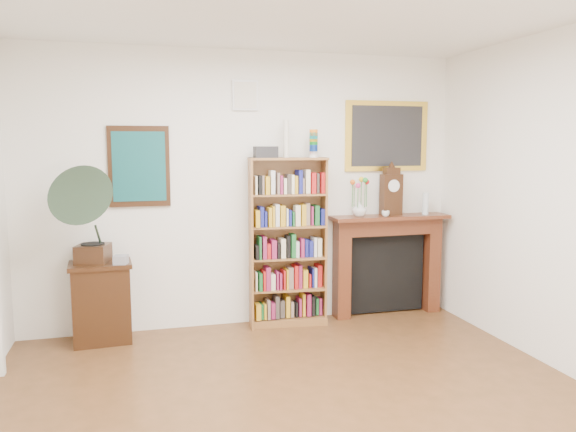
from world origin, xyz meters
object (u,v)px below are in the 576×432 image
Objects in this scene: cd_stack at (121,260)px; mantel_clock at (391,192)px; gramophone at (90,210)px; bottle_right at (425,205)px; bookshelf at (288,232)px; bottle_left at (425,204)px; flower_vase at (359,209)px; teacup at (386,213)px; fireplace at (387,256)px; side_cabinet at (102,302)px.

mantel_clock is at bearing 4.02° from cd_stack.
gramophone is 3.49m from bottle_right.
bookshelf is 8.30× the size of bottle_left.
gramophone is at bearing -176.89° from bottle_left.
flower_vase reaches higher than teacup.
bottle_left is 1.20× the size of bottle_right.
bottle_right reaches higher than teacup.
bottle_right is at bearing -1.43° from fireplace.
flower_vase is at bearing 6.51° from bookshelf.
fireplace is at bearing 4.96° from cd_stack.
gramophone reaches higher than flower_vase.
bookshelf is at bearing 179.43° from bottle_left.
side_cabinet is 3.83× the size of bottle_right.
gramophone reaches higher than mantel_clock.
bookshelf reaches higher than fireplace.
side_cabinet is 3.52m from bottle_right.
mantel_clock reaches higher than side_cabinet.
bottle_right is (0.80, 0.05, 0.02)m from flower_vase.
side_cabinet is at bearing 148.94° from cd_stack.
bookshelf is 16.60× the size of cd_stack.
side_cabinet is 0.48m from cd_stack.
gramophone is 4.58× the size of bottle_right.
mantel_clock reaches higher than bottle_right.
mantel_clock is 0.46m from bottle_right.
bottle_left is (3.39, 0.05, 0.84)m from side_cabinet.
bottle_left reaches higher than bottle_right.
bookshelf reaches higher than side_cabinet.
teacup is 0.51m from bottle_left.
gramophone is at bearing -168.13° from bookshelf.
side_cabinet is at bearing 178.91° from mantel_clock.
fireplace is 5.44× the size of bottle_left.
mantel_clock is at bearing -75.13° from fireplace.
cd_stack is at bearing -34.62° from side_cabinet.
bottle_left is (3.20, 0.16, 0.42)m from cd_stack.
bottle_right is at bearing 13.08° from teacup.
fireplace is 0.71m from mantel_clock.
side_cabinet is 1.49× the size of mantel_clock.
fireplace is at bearing 19.50° from gramophone.
gramophone is 11.15× the size of teacup.
bookshelf is at bearing 176.34° from teacup.
teacup reaches higher than fireplace.
fireplace is 2.81m from cd_stack.
flower_vase is 0.28m from teacup.
bottle_left is (0.76, -0.03, 0.04)m from flower_vase.
bottle_right is at bearing 2.06° from mantel_clock.
gramophone reaches higher than bottle_right.
bookshelf is at bearing 20.57° from gramophone.
fireplace is 0.65m from flower_vase.
cd_stack is at bearing 20.44° from gramophone.
teacup is at bearing 2.10° from bookshelf.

